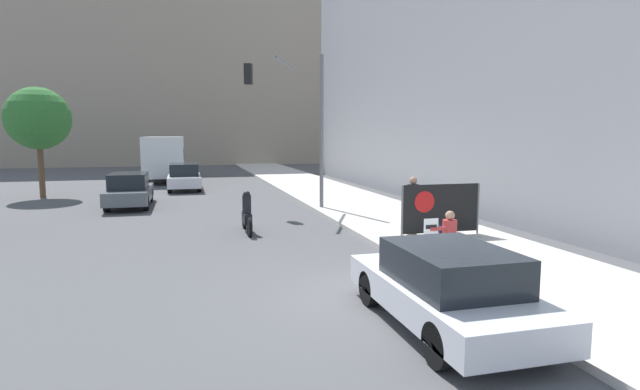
# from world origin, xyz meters

# --- Properties ---
(ground_plane) EXTENTS (160.00, 160.00, 0.00)m
(ground_plane) POSITION_xyz_m (0.00, 0.00, 0.00)
(ground_plane) COLOR #4F4F51
(sidewalk_curb) EXTENTS (4.38, 90.00, 0.15)m
(sidewalk_curb) POSITION_xyz_m (3.87, 15.00, 0.07)
(sidewalk_curb) COLOR beige
(sidewalk_curb) RESTS_ON ground_plane
(building_backdrop_far) EXTENTS (52.00, 12.00, 22.12)m
(building_backdrop_far) POSITION_xyz_m (-2.00, 50.30, 11.06)
(building_backdrop_far) COLOR gray
(building_backdrop_far) RESTS_ON ground_plane
(seated_protester) EXTENTS (0.91, 0.77, 1.19)m
(seated_protester) POSITION_xyz_m (2.64, 1.78, 0.78)
(seated_protester) COLOR #474C56
(seated_protester) RESTS_ON sidewalk_curb
(jogger_on_sidewalk) EXTENTS (0.34, 0.34, 1.76)m
(jogger_on_sidewalk) POSITION_xyz_m (3.09, 4.75, 1.05)
(jogger_on_sidewalk) COLOR #756651
(jogger_on_sidewalk) RESTS_ON sidewalk_curb
(protest_banner) EXTENTS (2.55, 0.06, 1.54)m
(protest_banner) POSITION_xyz_m (3.89, 4.56, 0.96)
(protest_banner) COLOR slate
(protest_banner) RESTS_ON sidewalk_curb
(traffic_light_pole) EXTENTS (3.09, 2.85, 6.20)m
(traffic_light_pole) POSITION_xyz_m (1.06, 11.69, 4.32)
(traffic_light_pole) COLOR slate
(traffic_light_pole) RESTS_ON sidewalk_curb
(parked_car_curbside) EXTENTS (1.82, 4.19, 1.36)m
(parked_car_curbside) POSITION_xyz_m (0.66, -1.59, 0.68)
(parked_car_curbside) COLOR silver
(parked_car_curbside) RESTS_ON ground_plane
(car_on_road_nearest) EXTENTS (1.74, 4.48, 1.49)m
(car_on_road_nearest) POSITION_xyz_m (-5.75, 14.43, 0.74)
(car_on_road_nearest) COLOR #565B60
(car_on_road_nearest) RESTS_ON ground_plane
(car_on_road_midblock) EXTENTS (1.79, 4.26, 1.52)m
(car_on_road_midblock) POSITION_xyz_m (-3.44, 20.73, 0.75)
(car_on_road_midblock) COLOR silver
(car_on_road_midblock) RESTS_ON ground_plane
(city_bus_on_road) EXTENTS (2.54, 11.03, 3.01)m
(city_bus_on_road) POSITION_xyz_m (-4.70, 28.78, 1.74)
(city_bus_on_road) COLOR silver
(city_bus_on_road) RESTS_ON ground_plane
(motorcycle_on_road) EXTENTS (0.28, 2.06, 1.35)m
(motorcycle_on_road) POSITION_xyz_m (-1.50, 7.27, 0.57)
(motorcycle_on_road) COLOR black
(motorcycle_on_road) RESTS_ON ground_plane
(street_tree_midblock) EXTENTS (3.09, 3.09, 5.49)m
(street_tree_midblock) POSITION_xyz_m (-10.35, 19.19, 3.93)
(street_tree_midblock) COLOR brown
(street_tree_midblock) RESTS_ON ground_plane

